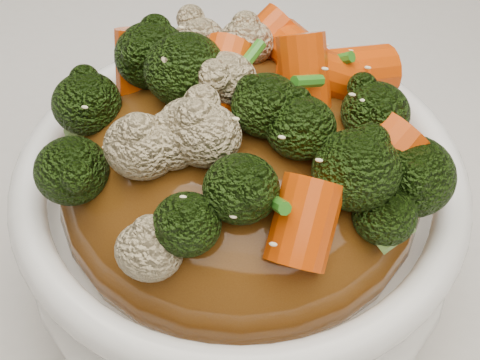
% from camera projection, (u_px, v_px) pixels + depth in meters
% --- Properties ---
extents(tablecloth, '(1.20, 0.80, 0.04)m').
position_uv_depth(tablecloth, '(334.00, 318.00, 0.42)').
color(tablecloth, silver).
rests_on(tablecloth, dining_table).
extents(bowl, '(0.22, 0.22, 0.09)m').
position_uv_depth(bowl, '(240.00, 223.00, 0.38)').
color(bowl, white).
rests_on(bowl, tablecloth).
extents(sauce_base, '(0.18, 0.18, 0.10)m').
position_uv_depth(sauce_base, '(240.00, 184.00, 0.36)').
color(sauce_base, '#603510').
rests_on(sauce_base, bowl).
extents(carrots, '(0.18, 0.18, 0.05)m').
position_uv_depth(carrots, '(240.00, 85.00, 0.32)').
color(carrots, '#E14907').
rests_on(carrots, sauce_base).
extents(broccoli, '(0.18, 0.18, 0.05)m').
position_uv_depth(broccoli, '(240.00, 86.00, 0.32)').
color(broccoli, black).
rests_on(broccoli, sauce_base).
extents(cauliflower, '(0.18, 0.18, 0.04)m').
position_uv_depth(cauliflower, '(240.00, 90.00, 0.32)').
color(cauliflower, '#C6B387').
rests_on(cauliflower, sauce_base).
extents(scallions, '(0.13, 0.13, 0.02)m').
position_uv_depth(scallions, '(240.00, 83.00, 0.31)').
color(scallions, '#2F7C1C').
rests_on(scallions, sauce_base).
extents(sesame_seeds, '(0.16, 0.16, 0.01)m').
position_uv_depth(sesame_seeds, '(240.00, 83.00, 0.31)').
color(sesame_seeds, beige).
rests_on(sesame_seeds, sauce_base).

